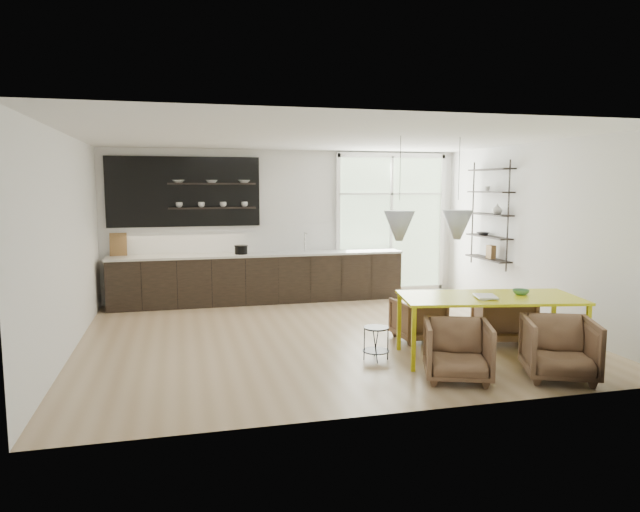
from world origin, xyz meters
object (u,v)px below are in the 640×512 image
Objects in this scene: armchair_front_left at (457,351)px; wire_stool at (376,339)px; armchair_back_left at (418,319)px; armchair_back_right at (503,317)px; dining_table at (489,301)px; armchair_front_right at (559,349)px.

armchair_front_left reaches higher than wire_stool.
armchair_front_left reaches higher than armchair_back_left.
wire_stool is (-2.06, -0.40, -0.08)m from armchair_back_right.
armchair_back_left is 1.53× the size of wire_stool.
dining_table is at bearing 63.68° from armchair_back_right.
armchair_front_right is at bearing -33.08° from wire_stool.
armchair_back_left is 1.20m from wire_stool.
wire_stool is (-0.91, -0.78, -0.02)m from armchair_back_left.
armchair_front_left is 1.18m from armchair_front_right.
armchair_back_right reaches higher than wire_stool.
dining_table reaches higher than armchair_front_left.
armchair_back_right reaches higher than armchair_front_left.
armchair_front_right is 2.16m from wire_stool.
wire_stool is (-1.42, 0.29, -0.48)m from dining_table.
armchair_back_right is at bearing 63.90° from armchair_front_left.
armchair_front_right reaches higher than armchair_back_left.
armchair_back_left is at bearing -1.62° from armchair_back_right.
armchair_front_left is (-0.26, -1.70, 0.04)m from armchair_back_left.
armchair_front_left is 1.13m from wire_stool.
armchair_front_left is 1.74× the size of wire_stool.
armchair_back_left is at bearing 137.21° from armchair_front_right.
armchair_back_right is 2.10m from wire_stool.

